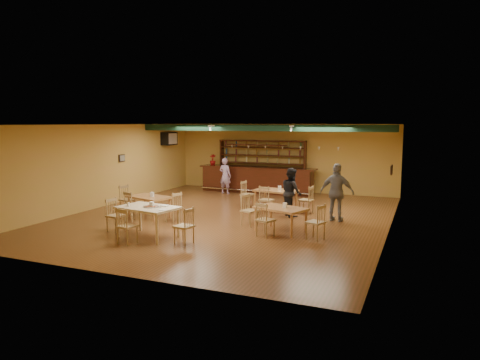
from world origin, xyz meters
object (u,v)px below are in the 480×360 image
at_px(near_table, 148,222).
at_px(dining_table_d, 280,220).
at_px(bar_counter, 257,180).
at_px(patron_right_a, 291,192).
at_px(dining_table_b, 276,200).
at_px(dining_table_c, 149,207).
at_px(patron_bar, 225,176).

bearing_deg(near_table, dining_table_d, 41.12).
xyz_separation_m(bar_counter, near_table, (0.01, -8.38, -0.15)).
distance_m(dining_table_d, patron_right_a, 2.27).
height_order(dining_table_b, dining_table_c, dining_table_b).
bearing_deg(patron_right_a, dining_table_b, 8.82).
distance_m(bar_counter, dining_table_d, 7.16).
bearing_deg(patron_right_a, dining_table_c, 79.08).
bearing_deg(dining_table_c, near_table, -40.60).
bearing_deg(dining_table_d, dining_table_c, -163.02).
distance_m(dining_table_d, patron_bar, 7.07).
height_order(dining_table_b, dining_table_d, dining_table_b).
relative_size(dining_table_c, dining_table_d, 0.99).
distance_m(bar_counter, dining_table_c, 6.38).
bearing_deg(dining_table_b, near_table, -102.25).
height_order(bar_counter, near_table, bar_counter).
bearing_deg(bar_counter, dining_table_d, -64.22).
distance_m(patron_bar, patron_right_a, 5.22).
relative_size(bar_counter, dining_table_b, 3.66).
distance_m(dining_table_b, patron_bar, 4.12).
distance_m(bar_counter, patron_right_a, 5.08).
xyz_separation_m(dining_table_c, near_table, (1.42, -2.16, 0.07)).
xyz_separation_m(dining_table_c, patron_bar, (0.25, 5.40, 0.43)).
bearing_deg(bar_counter, dining_table_c, -102.81).
height_order(dining_table_b, near_table, near_table).
relative_size(dining_table_c, patron_bar, 0.89).
xyz_separation_m(dining_table_b, patron_right_a, (0.80, -0.80, 0.44)).
xyz_separation_m(dining_table_c, patron_right_a, (4.21, 1.98, 0.45)).
distance_m(bar_counter, patron_bar, 1.44).
xyz_separation_m(near_table, patron_bar, (-1.17, 7.55, 0.36)).
relative_size(bar_counter, dining_table_c, 3.76).
height_order(patron_bar, patron_right_a, patron_right_a).
height_order(dining_table_c, near_table, near_table).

